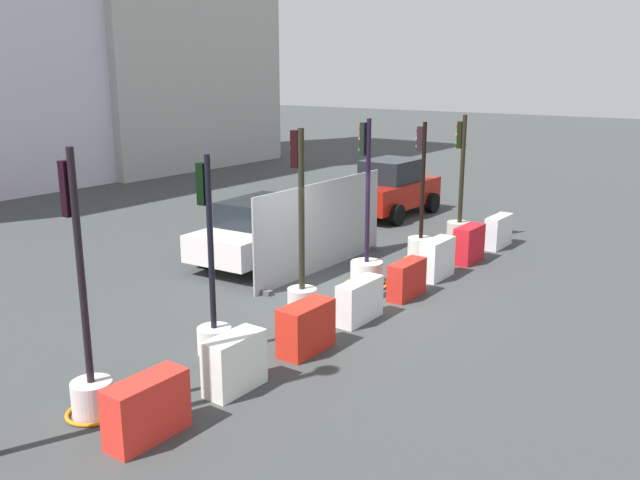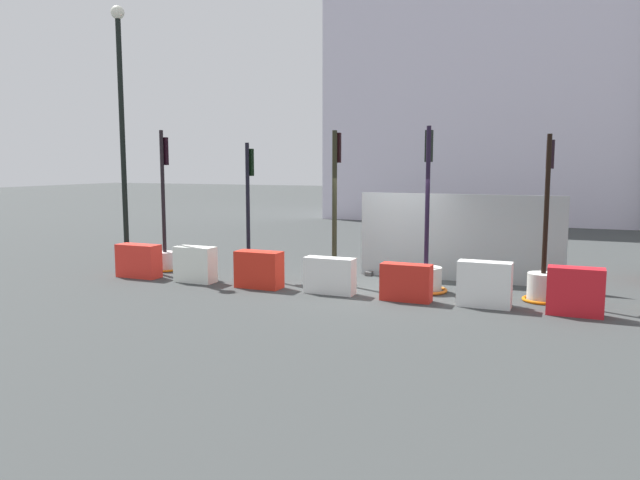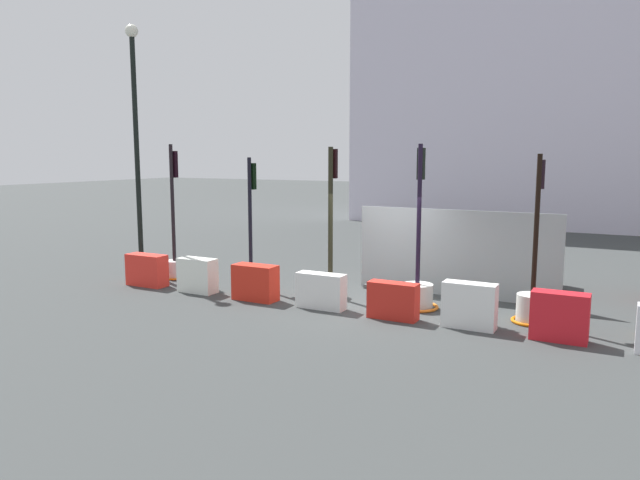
{
  "view_description": "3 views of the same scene",
  "coord_description": "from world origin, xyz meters",
  "px_view_note": "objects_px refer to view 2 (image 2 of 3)",
  "views": [
    {
      "loc": [
        -11.0,
        -7.51,
        4.66
      ],
      "look_at": [
        -0.57,
        0.03,
        1.37
      ],
      "focal_mm": 37.7,
      "sensor_mm": 36.0,
      "label": 1
    },
    {
      "loc": [
        4.11,
        -13.36,
        2.84
      ],
      "look_at": [
        -1.51,
        0.03,
        1.03
      ],
      "focal_mm": 34.37,
      "sensor_mm": 36.0,
      "label": 2
    },
    {
      "loc": [
        5.19,
        -12.54,
        3.4
      ],
      "look_at": [
        -1.75,
        0.65,
        1.27
      ],
      "focal_mm": 33.2,
      "sensor_mm": 36.0,
      "label": 3
    }
  ],
  "objects_px": {
    "traffic_light_0": "(165,244)",
    "traffic_light_1": "(249,248)",
    "construction_barrier_6": "(575,291)",
    "construction_barrier_0": "(139,261)",
    "traffic_light_2": "(335,253)",
    "traffic_light_3": "(426,269)",
    "construction_barrier_1": "(195,264)",
    "construction_barrier_3": "(330,276)",
    "construction_barrier_5": "(484,284)",
    "traffic_light_4": "(543,276)",
    "street_lamp_post": "(121,112)",
    "construction_barrier_2": "(259,270)",
    "construction_barrier_4": "(406,282)",
    "car_white_van": "(466,241)"
  },
  "relations": [
    {
      "from": "traffic_light_0",
      "to": "traffic_light_1",
      "type": "distance_m",
      "value": 2.5
    },
    {
      "from": "construction_barrier_6",
      "to": "construction_barrier_0",
      "type": "bearing_deg",
      "value": -179.8
    },
    {
      "from": "traffic_light_2",
      "to": "traffic_light_3",
      "type": "distance_m",
      "value": 2.24
    },
    {
      "from": "construction_barrier_1",
      "to": "construction_barrier_3",
      "type": "distance_m",
      "value": 3.48
    },
    {
      "from": "traffic_light_2",
      "to": "traffic_light_3",
      "type": "bearing_deg",
      "value": -2.32
    },
    {
      "from": "traffic_light_2",
      "to": "traffic_light_1",
      "type": "bearing_deg",
      "value": 178.62
    },
    {
      "from": "construction_barrier_3",
      "to": "construction_barrier_5",
      "type": "height_order",
      "value": "construction_barrier_5"
    },
    {
      "from": "traffic_light_2",
      "to": "construction_barrier_3",
      "type": "xyz_separation_m",
      "value": [
        0.33,
        -1.13,
        -0.32
      ]
    },
    {
      "from": "traffic_light_4",
      "to": "street_lamp_post",
      "type": "xyz_separation_m",
      "value": [
        -10.97,
        0.22,
        3.72
      ]
    },
    {
      "from": "traffic_light_3",
      "to": "construction_barrier_3",
      "type": "relative_size",
      "value": 3.25
    },
    {
      "from": "traffic_light_4",
      "to": "construction_barrier_1",
      "type": "bearing_deg",
      "value": -172.51
    },
    {
      "from": "construction_barrier_5",
      "to": "street_lamp_post",
      "type": "bearing_deg",
      "value": 173.09
    },
    {
      "from": "construction_barrier_2",
      "to": "construction_barrier_3",
      "type": "bearing_deg",
      "value": 1.26
    },
    {
      "from": "construction_barrier_2",
      "to": "construction_barrier_4",
      "type": "distance_m",
      "value": 3.48
    },
    {
      "from": "traffic_light_3",
      "to": "construction_barrier_5",
      "type": "distance_m",
      "value": 1.75
    },
    {
      "from": "traffic_light_4",
      "to": "traffic_light_1",
      "type": "bearing_deg",
      "value": 178.5
    },
    {
      "from": "traffic_light_4",
      "to": "construction_barrier_2",
      "type": "distance_m",
      "value": 6.2
    },
    {
      "from": "traffic_light_2",
      "to": "construction_barrier_4",
      "type": "xyz_separation_m",
      "value": [
        2.07,
        -1.19,
        -0.33
      ]
    },
    {
      "from": "construction_barrier_2",
      "to": "street_lamp_post",
      "type": "xyz_separation_m",
      "value": [
        -4.86,
        1.26,
        3.82
      ]
    },
    {
      "from": "construction_barrier_4",
      "to": "traffic_light_4",
      "type": "bearing_deg",
      "value": 22.01
    },
    {
      "from": "traffic_light_1",
      "to": "construction_barrier_0",
      "type": "distance_m",
      "value": 2.77
    },
    {
      "from": "construction_barrier_2",
      "to": "construction_barrier_6",
      "type": "bearing_deg",
      "value": 0.2
    },
    {
      "from": "traffic_light_0",
      "to": "construction_barrier_6",
      "type": "distance_m",
      "value": 10.24
    },
    {
      "from": "car_white_van",
      "to": "construction_barrier_1",
      "type": "bearing_deg",
      "value": -143.9
    },
    {
      "from": "traffic_light_1",
      "to": "traffic_light_2",
      "type": "height_order",
      "value": "traffic_light_2"
    },
    {
      "from": "traffic_light_3",
      "to": "construction_barrier_3",
      "type": "height_order",
      "value": "traffic_light_3"
    },
    {
      "from": "construction_barrier_4",
      "to": "construction_barrier_5",
      "type": "xyz_separation_m",
      "value": [
        1.58,
        0.08,
        0.07
      ]
    },
    {
      "from": "traffic_light_4",
      "to": "construction_barrier_3",
      "type": "bearing_deg",
      "value": -167.05
    },
    {
      "from": "traffic_light_3",
      "to": "construction_barrier_6",
      "type": "relative_size",
      "value": 3.62
    },
    {
      "from": "traffic_light_3",
      "to": "construction_barrier_3",
      "type": "bearing_deg",
      "value": -151.23
    },
    {
      "from": "traffic_light_1",
      "to": "street_lamp_post",
      "type": "distance_m",
      "value": 5.27
    },
    {
      "from": "construction_barrier_6",
      "to": "construction_barrier_5",
      "type": "bearing_deg",
      "value": 178.75
    },
    {
      "from": "street_lamp_post",
      "to": "traffic_light_0",
      "type": "bearing_deg",
      "value": -6.18
    },
    {
      "from": "car_white_van",
      "to": "construction_barrier_2",
      "type": "bearing_deg",
      "value": -133.55
    },
    {
      "from": "construction_barrier_1",
      "to": "construction_barrier_2",
      "type": "distance_m",
      "value": 1.75
    },
    {
      "from": "construction_barrier_4",
      "to": "construction_barrier_1",
      "type": "bearing_deg",
      "value": 179.65
    },
    {
      "from": "construction_barrier_2",
      "to": "traffic_light_4",
      "type": "bearing_deg",
      "value": 9.69
    },
    {
      "from": "street_lamp_post",
      "to": "construction_barrier_4",
      "type": "bearing_deg",
      "value": -8.74
    },
    {
      "from": "traffic_light_2",
      "to": "construction_barrier_5",
      "type": "xyz_separation_m",
      "value": [
        3.64,
        -1.11,
        -0.27
      ]
    },
    {
      "from": "traffic_light_3",
      "to": "construction_barrier_3",
      "type": "distance_m",
      "value": 2.17
    },
    {
      "from": "construction_barrier_1",
      "to": "traffic_light_4",
      "type": "bearing_deg",
      "value": 7.49
    },
    {
      "from": "street_lamp_post",
      "to": "car_white_van",
      "type": "bearing_deg",
      "value": 18.31
    },
    {
      "from": "traffic_light_4",
      "to": "car_white_van",
      "type": "height_order",
      "value": "traffic_light_4"
    },
    {
      "from": "traffic_light_0",
      "to": "construction_barrier_2",
      "type": "bearing_deg",
      "value": -17.82
    },
    {
      "from": "traffic_light_3",
      "to": "street_lamp_post",
      "type": "distance_m",
      "value": 9.29
    },
    {
      "from": "traffic_light_0",
      "to": "traffic_light_3",
      "type": "relative_size",
      "value": 1.01
    },
    {
      "from": "construction_barrier_1",
      "to": "street_lamp_post",
      "type": "bearing_deg",
      "value": 158.12
    },
    {
      "from": "traffic_light_4",
      "to": "construction_barrier_0",
      "type": "relative_size",
      "value": 3.07
    },
    {
      "from": "traffic_light_3",
      "to": "traffic_light_2",
      "type": "bearing_deg",
      "value": 177.68
    },
    {
      "from": "street_lamp_post",
      "to": "construction_barrier_6",
      "type": "bearing_deg",
      "value": -6.1
    }
  ]
}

